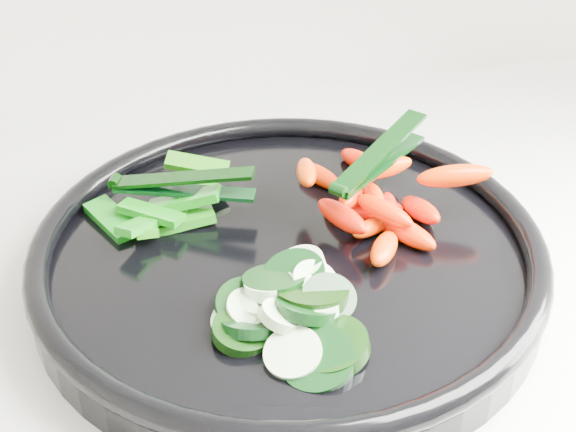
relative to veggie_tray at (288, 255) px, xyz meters
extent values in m
cylinder|color=black|center=(0.00, 0.00, -0.01)|extent=(0.47, 0.47, 0.02)
torus|color=black|center=(0.00, 0.00, 0.01)|extent=(0.48, 0.48, 0.02)
cylinder|color=black|center=(-0.01, -0.12, 0.01)|extent=(0.06, 0.06, 0.03)
cylinder|color=#DBF4C3|center=(-0.02, -0.11, 0.01)|extent=(0.05, 0.05, 0.02)
cylinder|color=black|center=(-0.04, -0.08, 0.01)|extent=(0.04, 0.04, 0.03)
cylinder|color=#E5FCC9|center=(-0.03, -0.07, 0.01)|extent=(0.04, 0.03, 0.02)
cylinder|color=black|center=(-0.04, -0.06, 0.01)|extent=(0.05, 0.05, 0.03)
cylinder|color=#D6F2C1|center=(-0.04, -0.07, 0.01)|extent=(0.05, 0.05, 0.02)
cylinder|color=black|center=(0.00, -0.11, 0.01)|extent=(0.07, 0.07, 0.02)
cylinder|color=beige|center=(0.01, -0.11, 0.01)|extent=(0.04, 0.04, 0.02)
cylinder|color=black|center=(-0.03, -0.05, 0.01)|extent=(0.06, 0.06, 0.03)
cylinder|color=#D0F1C1|center=(-0.03, -0.06, 0.01)|extent=(0.04, 0.04, 0.02)
cylinder|color=black|center=(-0.04, -0.07, 0.01)|extent=(0.04, 0.04, 0.02)
cylinder|color=beige|center=(-0.05, -0.07, 0.01)|extent=(0.05, 0.05, 0.02)
cylinder|color=black|center=(-0.05, -0.08, 0.01)|extent=(0.06, 0.06, 0.02)
cylinder|color=beige|center=(-0.04, -0.08, 0.01)|extent=(0.04, 0.04, 0.01)
cylinder|color=black|center=(-0.04, -0.07, 0.01)|extent=(0.06, 0.06, 0.02)
cylinder|color=beige|center=(-0.05, -0.07, 0.01)|extent=(0.04, 0.04, 0.02)
cylinder|color=black|center=(-0.02, -0.05, 0.02)|extent=(0.04, 0.04, 0.02)
cylinder|color=#D5F8C7|center=(-0.03, -0.05, 0.02)|extent=(0.03, 0.04, 0.02)
cylinder|color=black|center=(-0.01, -0.08, 0.02)|extent=(0.05, 0.05, 0.03)
cylinder|color=#CEEEBE|center=(-0.03, -0.09, 0.02)|extent=(0.04, 0.04, 0.02)
cylinder|color=black|center=(0.01, -0.08, 0.02)|extent=(0.05, 0.05, 0.03)
cylinder|color=beige|center=(0.00, -0.06, 0.02)|extent=(0.04, 0.04, 0.02)
cylinder|color=black|center=(-0.01, -0.05, 0.02)|extent=(0.06, 0.06, 0.02)
cylinder|color=#D5F9C7|center=(0.00, -0.04, 0.02)|extent=(0.04, 0.04, 0.02)
cylinder|color=black|center=(0.00, -0.07, 0.02)|extent=(0.06, 0.06, 0.02)
cylinder|color=beige|center=(0.00, -0.08, 0.02)|extent=(0.03, 0.03, 0.01)
ellipsoid|color=#ED1900|center=(0.08, 0.02, 0.01)|extent=(0.03, 0.05, 0.03)
ellipsoid|color=#EE4500|center=(0.07, 0.00, 0.01)|extent=(0.04, 0.03, 0.02)
ellipsoid|color=#FB0F00|center=(0.09, -0.01, 0.01)|extent=(0.04, 0.05, 0.02)
ellipsoid|color=red|center=(0.05, 0.03, 0.01)|extent=(0.02, 0.04, 0.02)
ellipsoid|color=#F11F00|center=(0.11, 0.02, 0.01)|extent=(0.03, 0.05, 0.03)
ellipsoid|color=#FE2A00|center=(0.05, 0.02, 0.01)|extent=(0.01, 0.04, 0.02)
ellipsoid|color=#F62D00|center=(0.06, -0.03, 0.01)|extent=(0.04, 0.05, 0.03)
ellipsoid|color=#F31C00|center=(0.07, 0.02, 0.01)|extent=(0.05, 0.02, 0.03)
ellipsoid|color=#FF2A00|center=(0.09, 0.10, 0.01)|extent=(0.03, 0.05, 0.02)
ellipsoid|color=#E53000|center=(0.05, 0.08, 0.01)|extent=(0.04, 0.05, 0.02)
ellipsoid|color=red|center=(0.04, 0.00, 0.03)|extent=(0.04, 0.06, 0.02)
ellipsoid|color=#FF4E00|center=(0.07, 0.02, 0.03)|extent=(0.02, 0.04, 0.02)
ellipsoid|color=#E74600|center=(0.07, 0.00, 0.03)|extent=(0.04, 0.05, 0.02)
ellipsoid|color=#EB4D00|center=(0.06, 0.03, 0.03)|extent=(0.04, 0.05, 0.02)
ellipsoid|color=#EC4000|center=(0.09, 0.06, 0.03)|extent=(0.05, 0.03, 0.02)
ellipsoid|color=#FC5900|center=(0.09, 0.04, 0.04)|extent=(0.04, 0.02, 0.02)
ellipsoid|color=#F74400|center=(0.03, 0.05, 0.04)|extent=(0.02, 0.05, 0.02)
ellipsoid|color=#DE4400|center=(0.07, 0.03, 0.04)|extent=(0.04, 0.03, 0.02)
ellipsoid|color=red|center=(0.13, 0.01, 0.04)|extent=(0.06, 0.03, 0.03)
cube|color=#0F6A0A|center=(-0.07, 0.07, 0.01)|extent=(0.05, 0.06, 0.03)
cube|color=#1E750B|center=(-0.04, 0.09, 0.01)|extent=(0.03, 0.05, 0.02)
cube|color=#09650E|center=(-0.07, 0.05, 0.01)|extent=(0.05, 0.02, 0.01)
cube|color=#09650C|center=(-0.12, 0.06, 0.01)|extent=(0.04, 0.06, 0.01)
cube|color=#10750B|center=(-0.10, 0.05, 0.01)|extent=(0.03, 0.06, 0.02)
cube|color=#0E750B|center=(-0.07, 0.06, 0.02)|extent=(0.06, 0.04, 0.03)
cube|color=#09670D|center=(-0.10, 0.04, 0.02)|extent=(0.04, 0.04, 0.02)
cube|color=#0B740B|center=(-0.09, 0.05, 0.02)|extent=(0.05, 0.04, 0.01)
cube|color=#116709|center=(-0.05, 0.11, 0.02)|extent=(0.05, 0.03, 0.02)
cylinder|color=black|center=(0.04, 0.00, 0.05)|extent=(0.01, 0.01, 0.01)
cube|color=black|center=(0.08, 0.03, 0.05)|extent=(0.10, 0.08, 0.00)
cube|color=black|center=(0.08, 0.03, 0.06)|extent=(0.09, 0.08, 0.02)
cylinder|color=black|center=(-0.12, 0.09, 0.03)|extent=(0.01, 0.01, 0.01)
cube|color=black|center=(-0.07, 0.07, 0.02)|extent=(0.11, 0.05, 0.00)
cube|color=black|center=(-0.07, 0.07, 0.04)|extent=(0.11, 0.05, 0.02)
camera|label=1|loc=(-0.11, -0.46, 0.35)|focal=50.00mm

